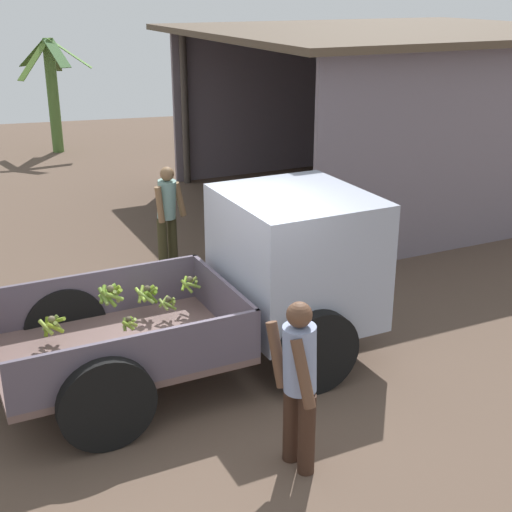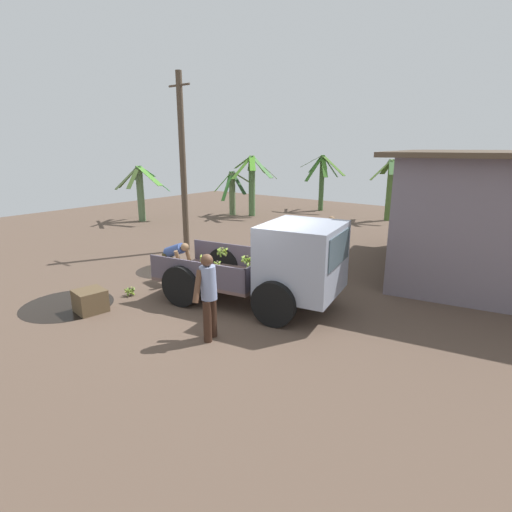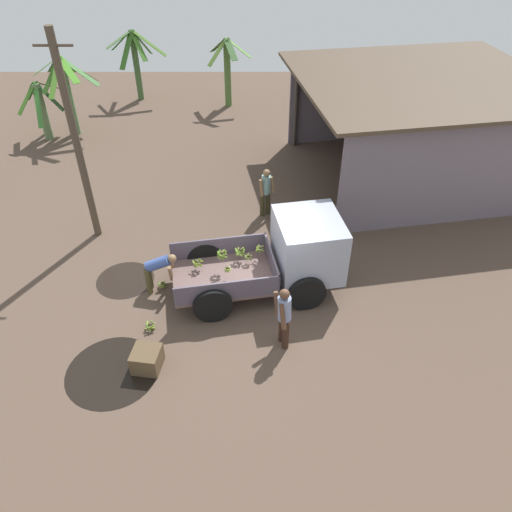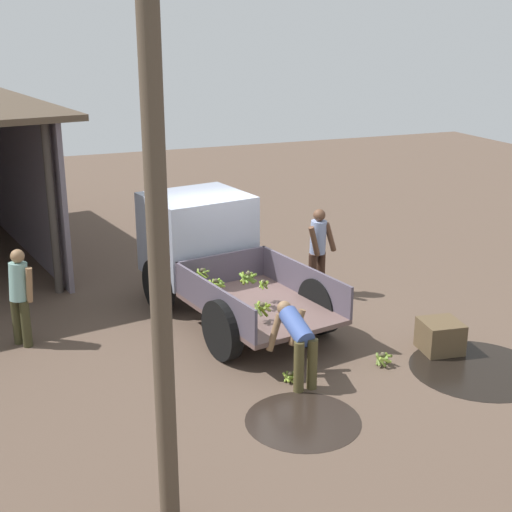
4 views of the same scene
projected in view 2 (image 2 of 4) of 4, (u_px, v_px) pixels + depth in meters
ground at (246, 307)px, 9.34m from camera, size 36.00×36.00×0.00m
mud_patch_0 at (162, 271)px, 12.07m from camera, size 1.57×1.57×0.01m
mud_patch_1 at (68, 305)px, 9.46m from camera, size 2.09×2.09×0.01m
cargo_truck at (285, 263)px, 8.99m from camera, size 4.60×2.70×2.03m
utility_pole at (183, 164)px, 13.68m from camera, size 0.97×0.21×6.01m
banana_palm_0 at (390, 188)px, 19.83m from camera, size 1.94×1.81×3.02m
banana_palm_2 at (232, 192)px, 21.53m from camera, size 1.67×2.66×2.34m
banana_palm_3 at (252, 184)px, 21.14m from camera, size 2.50×2.60×3.17m
banana_palm_4 at (322, 180)px, 22.94m from camera, size 2.70×2.28×3.16m
banana_palm_5 at (505, 204)px, 16.73m from camera, size 2.41×2.38×2.43m
banana_palm_6 at (141, 192)px, 19.71m from camera, size 2.96×2.51×2.72m
person_foreground_visitor at (208, 293)px, 7.57m from camera, size 0.47×0.72×1.71m
person_worker_loading at (174, 256)px, 10.98m from camera, size 0.87×0.66×1.14m
person_bystander_near_shed at (330, 240)px, 12.01m from camera, size 0.58×0.47×1.64m
banana_bunch_on_ground_0 at (130, 291)px, 10.03m from camera, size 0.26×0.26×0.23m
banana_bunch_on_ground_1 at (179, 277)px, 11.19m from camera, size 0.22×0.23×0.17m
wooden_crate_0 at (90, 301)px, 9.05m from camera, size 0.70×0.70×0.51m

